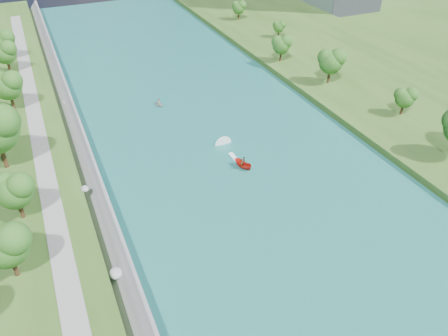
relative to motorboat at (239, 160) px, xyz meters
name	(u,v)px	position (x,y,z in m)	size (l,w,h in m)	color
ground	(272,211)	(-0.92, -14.59, -0.73)	(260.00, 260.00, 0.00)	#2D5119
river_water	(223,150)	(-0.92, 5.41, -0.68)	(55.00, 240.00, 0.10)	#185B5A
berm_east	(415,100)	(48.58, 5.41, 0.02)	(44.00, 240.00, 1.50)	#2D5119
riprap_bank	(90,179)	(-26.76, 3.95, 1.06)	(4.26, 236.00, 4.31)	slate
riverside_path	(46,175)	(-33.42, 5.41, 2.82)	(3.00, 200.00, 0.10)	gray
trees_east	(405,103)	(35.91, -3.12, 5.83)	(13.80, 137.71, 11.78)	#155118
motorboat	(239,160)	(0.00, 0.00, 0.00)	(3.60, 18.85, 2.19)	red
raft	(159,104)	(-6.68, 28.74, -0.25)	(2.97, 3.50, 1.70)	#999AA1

